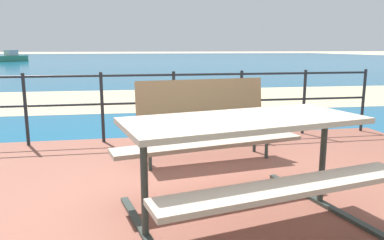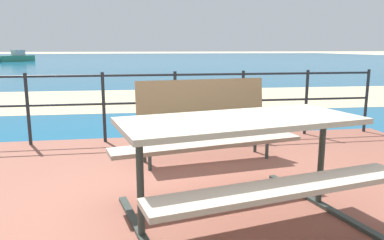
{
  "view_description": "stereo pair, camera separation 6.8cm",
  "coord_description": "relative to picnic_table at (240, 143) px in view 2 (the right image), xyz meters",
  "views": [
    {
      "loc": [
        -0.66,
        -2.71,
        1.34
      ],
      "look_at": [
        0.05,
        1.26,
        0.56
      ],
      "focal_mm": 34.66,
      "sensor_mm": 36.0,
      "label": 1
    },
    {
      "loc": [
        -0.59,
        -2.72,
        1.34
      ],
      "look_at": [
        0.05,
        1.26,
        0.56
      ],
      "focal_mm": 34.66,
      "sensor_mm": 36.0,
      "label": 2
    }
  ],
  "objects": [
    {
      "name": "sea_water",
      "position": [
        -0.17,
        40.19,
        -0.66
      ],
      "size": [
        90.0,
        90.0,
        0.01
      ],
      "primitive_type": "cube",
      "color": "#145B84",
      "rests_on": "ground"
    },
    {
      "name": "picnic_table",
      "position": [
        0.0,
        0.0,
        0.0
      ],
      "size": [
        1.99,
        1.71,
        0.79
      ],
      "rotation": [
        0.0,
        0.0,
        0.21
      ],
      "color": "tan",
      "rests_on": "patio_paving"
    },
    {
      "name": "beach_strip",
      "position": [
        -0.17,
        7.27,
        -0.66
      ],
      "size": [
        54.06,
        5.19,
        0.01
      ],
      "primitive_type": "cube",
      "rotation": [
        0.0,
        0.0,
        -0.02
      ],
      "color": "tan",
      "rests_on": "ground"
    },
    {
      "name": "boat_near",
      "position": [
        -11.88,
        36.26,
        -0.27
      ],
      "size": [
        3.01,
        3.78,
        1.11
      ],
      "rotation": [
        0.0,
        0.0,
        4.09
      ],
      "color": "#338466",
      "rests_on": "sea_water"
    },
    {
      "name": "ground_plane",
      "position": [
        -0.17,
        0.19,
        -0.66
      ],
      "size": [
        240.0,
        240.0,
        0.0
      ],
      "primitive_type": "plane",
      "color": "beige"
    },
    {
      "name": "park_bench",
      "position": [
        0.05,
        1.6,
        -0.06
      ],
      "size": [
        1.6,
        0.64,
        0.92
      ],
      "rotation": [
        0.0,
        0.0,
        0.15
      ],
      "color": "#8C704C",
      "rests_on": "patio_paving"
    },
    {
      "name": "patio_paving",
      "position": [
        -0.17,
        0.19,
        -0.63
      ],
      "size": [
        6.4,
        5.2,
        0.06
      ],
      "primitive_type": "cube",
      "color": "brown",
      "rests_on": "ground"
    },
    {
      "name": "railing_fence",
      "position": [
        -0.17,
        2.6,
        -0.01
      ],
      "size": [
        5.94,
        0.04,
        0.96
      ],
      "color": "#1E2328",
      "rests_on": "patio_paving"
    }
  ]
}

